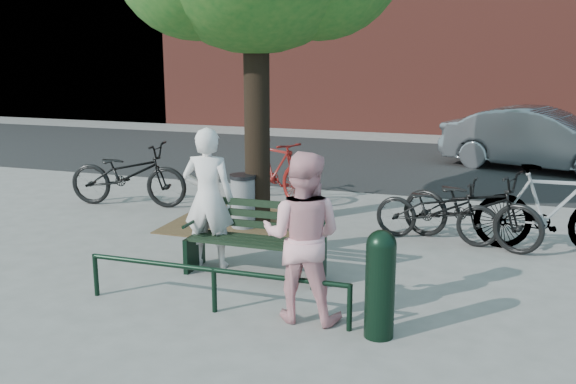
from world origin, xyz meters
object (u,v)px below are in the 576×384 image
(bollard, at_px, (380,280))
(litter_bin, at_px, (243,201))
(person_left, at_px, (208,198))
(person_right, at_px, (302,237))
(parked_car, at_px, (541,140))
(park_bench, at_px, (257,237))
(bicycle_c, at_px, (471,207))

(bollard, xyz_separation_m, litter_bin, (-2.77, 3.20, -0.15))
(person_left, height_order, litter_bin, person_left)
(person_right, relative_size, parked_car, 0.41)
(park_bench, bearing_deg, bollard, -36.00)
(park_bench, distance_m, bicycle_c, 3.28)
(person_right, bearing_deg, litter_bin, -60.00)
(person_right, height_order, bicycle_c, person_right)
(litter_bin, bearing_deg, person_right, -57.67)
(park_bench, bearing_deg, person_right, -49.92)
(bollard, height_order, parked_car, parked_car)
(bicycle_c, bearing_deg, litter_bin, 113.70)
(park_bench, distance_m, person_left, 0.82)
(person_right, distance_m, bicycle_c, 3.62)
(person_left, relative_size, bollard, 1.66)
(bollard, distance_m, bicycle_c, 3.50)
(park_bench, relative_size, parked_car, 0.40)
(person_left, bearing_deg, bollard, 142.92)
(bollard, bearing_deg, parked_car, 78.92)
(person_left, height_order, bicycle_c, person_left)
(person_left, bearing_deg, person_right, 135.72)
(bicycle_c, xyz_separation_m, parked_car, (1.23, 6.37, 0.16))
(park_bench, relative_size, litter_bin, 2.02)
(park_bench, xyz_separation_m, parked_car, (3.73, 8.49, 0.25))
(bollard, bearing_deg, litter_bin, 130.85)
(bicycle_c, bearing_deg, parked_car, 8.84)
(person_left, distance_m, person_right, 2.03)
(bicycle_c, bearing_deg, person_left, 142.54)
(litter_bin, height_order, parked_car, parked_car)
(park_bench, height_order, bicycle_c, bicycle_c)
(litter_bin, bearing_deg, park_bench, -63.06)
(park_bench, height_order, parked_car, parked_car)
(park_bench, height_order, bollard, bollard)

